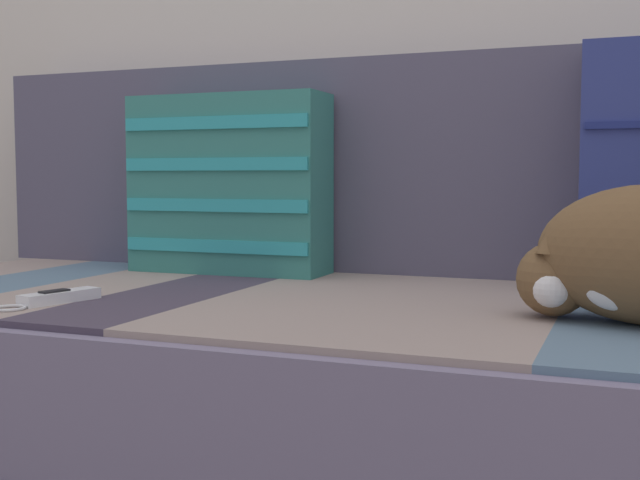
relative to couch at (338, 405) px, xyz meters
The scene contains 4 objects.
couch is the anchor object (origin of this frame).
sofa_backrest 0.56m from the couch, 90.00° to the left, with size 1.93×0.14×0.45m.
throw_pillow_striped 0.55m from the couch, 145.53° to the left, with size 0.42×0.14×0.37m.
game_remote_near 0.51m from the couch, 147.71° to the right, with size 0.09×0.19×0.02m.
Camera 1 is at (0.47, -1.17, 0.58)m, focal length 45.00 mm.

